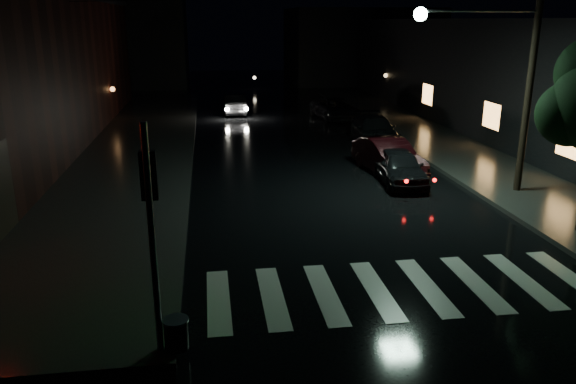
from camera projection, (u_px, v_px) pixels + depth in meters
name	position (u px, v px, depth m)	size (l,w,h in m)	color
ground	(275.00, 308.00, 12.05)	(120.00, 120.00, 0.00)	black
sidewalk_left	(124.00, 159.00, 24.60)	(6.00, 44.00, 0.15)	#282826
sidewalk_right	(448.00, 149.00, 26.64)	(4.00, 44.00, 0.15)	#282826
building_right	(545.00, 76.00, 30.52)	(10.00, 40.00, 6.00)	black
building_far_left	(110.00, 42.00, 52.10)	(14.00, 10.00, 8.00)	black
building_far_right	(360.00, 46.00, 55.51)	(14.00, 10.00, 7.00)	black
crosswalk	(402.00, 288.00, 12.93)	(9.00, 3.00, 0.01)	beige
signal_pole_corner	(165.00, 278.00, 9.93)	(0.68, 0.61, 4.20)	slate
utility_pole	(514.00, 62.00, 18.53)	(4.92, 0.44, 8.00)	black
parked_car_a	(399.00, 167.00, 21.09)	(1.52, 3.79, 1.29)	black
parked_car_b	(388.00, 156.00, 22.41)	(1.49, 4.27, 1.41)	black
parked_car_c	(374.00, 130.00, 27.93)	(1.91, 4.69, 1.36)	black
parked_car_d	(335.00, 109.00, 34.90)	(2.12, 4.60, 1.28)	black
oncoming_car	(234.00, 104.00, 36.79)	(1.36, 3.90, 1.29)	black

